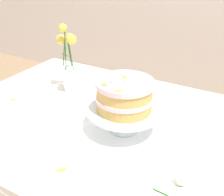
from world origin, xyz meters
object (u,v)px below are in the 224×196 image
object	(u,v)px
flower_vase	(68,65)
fallen_rose	(181,180)
layer_cake	(125,95)
cake_stand	(124,113)
dining_table	(102,138)

from	to	relation	value
flower_vase	fallen_rose	xyz separation A→B (m)	(0.72, -0.38, -0.12)
layer_cake	cake_stand	bearing A→B (deg)	19.30
cake_stand	flower_vase	size ratio (longest dim) A/B	0.83
dining_table	flower_vase	bearing A→B (deg)	149.53
cake_stand	layer_cake	xyz separation A→B (m)	(-0.00, -0.00, 0.08)
cake_stand	fallen_rose	world-z (taller)	cake_stand
dining_table	fallen_rose	size ratio (longest dim) A/B	11.58
flower_vase	fallen_rose	world-z (taller)	flower_vase
layer_cake	flower_vase	bearing A→B (deg)	155.02
cake_stand	layer_cake	world-z (taller)	layer_cake
dining_table	cake_stand	xyz separation A→B (m)	(0.12, -0.02, 0.17)
dining_table	fallen_rose	bearing A→B (deg)	-25.39
cake_stand	fallen_rose	bearing A→B (deg)	-31.18
layer_cake	fallen_rose	bearing A→B (deg)	-31.17
cake_stand	layer_cake	size ratio (longest dim) A/B	1.30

